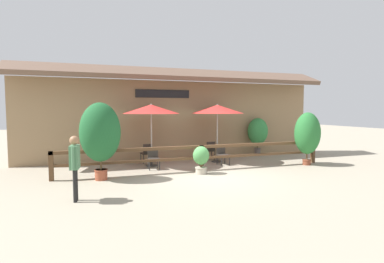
# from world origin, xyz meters

# --- Properties ---
(ground_plane) EXTENTS (60.00, 60.00, 0.00)m
(ground_plane) POSITION_xyz_m (0.00, 0.00, 0.00)
(ground_plane) COLOR #9E937F
(building_facade) EXTENTS (14.28, 1.49, 4.23)m
(building_facade) POSITION_xyz_m (-0.00, 4.10, 2.16)
(building_facade) COLOR #997A56
(building_facade) RESTS_ON ground
(patio_railing) EXTENTS (10.40, 0.14, 0.95)m
(patio_railing) POSITION_xyz_m (0.00, 1.05, 0.70)
(patio_railing) COLOR brown
(patio_railing) RESTS_ON ground
(patio_umbrella_near) EXTENTS (2.29, 2.29, 2.52)m
(patio_umbrella_near) POSITION_xyz_m (-1.58, 2.58, 2.30)
(patio_umbrella_near) COLOR #B7B2A8
(patio_umbrella_near) RESTS_ON ground
(dining_table_near) EXTENTS (0.86, 0.86, 0.71)m
(dining_table_near) POSITION_xyz_m (-1.58, 2.58, 0.57)
(dining_table_near) COLOR brown
(dining_table_near) RESTS_ON ground
(chair_near_streetside) EXTENTS (0.44, 0.44, 0.83)m
(chair_near_streetside) POSITION_xyz_m (-1.64, 1.91, 0.46)
(chair_near_streetside) COLOR #332D28
(chair_near_streetside) RESTS_ON ground
(chair_near_wallside) EXTENTS (0.48, 0.48, 0.83)m
(chair_near_wallside) POSITION_xyz_m (-1.65, 3.26, 0.46)
(chair_near_wallside) COLOR #332D28
(chair_near_wallside) RESTS_ON ground
(patio_umbrella_middle) EXTENTS (2.29, 2.29, 2.52)m
(patio_umbrella_middle) POSITION_xyz_m (1.32, 2.58, 2.30)
(patio_umbrella_middle) COLOR #B7B2A8
(patio_umbrella_middle) RESTS_ON ground
(dining_table_middle) EXTENTS (0.86, 0.86, 0.71)m
(dining_table_middle) POSITION_xyz_m (1.32, 2.58, 0.57)
(dining_table_middle) COLOR brown
(dining_table_middle) RESTS_ON ground
(chair_middle_streetside) EXTENTS (0.47, 0.47, 0.83)m
(chair_middle_streetside) POSITION_xyz_m (1.28, 1.94, 0.46)
(chair_middle_streetside) COLOR #332D28
(chair_middle_streetside) RESTS_ON ground
(chair_middle_wallside) EXTENTS (0.42, 0.42, 0.83)m
(chair_middle_wallside) POSITION_xyz_m (1.24, 3.22, 0.46)
(chair_middle_wallside) COLOR #332D28
(chair_middle_wallside) RESTS_ON ground
(potted_plant_tall_tropical) EXTENTS (1.29, 1.16, 2.51)m
(potted_plant_tall_tropical) POSITION_xyz_m (-3.62, 0.68, 1.53)
(potted_plant_tall_tropical) COLOR #9E4C33
(potted_plant_tall_tropical) RESTS_ON ground
(potted_plant_entrance_palm) EXTENTS (0.59, 0.53, 0.98)m
(potted_plant_entrance_palm) POSITION_xyz_m (-0.22, 0.51, 0.56)
(potted_plant_entrance_palm) COLOR #B7AD99
(potted_plant_entrance_palm) RESTS_ON ground
(potted_plant_broad_leaf) EXTENTS (1.07, 0.97, 2.17)m
(potted_plant_broad_leaf) POSITION_xyz_m (4.52, 0.69, 1.30)
(potted_plant_broad_leaf) COLOR brown
(potted_plant_broad_leaf) RESTS_ON ground
(potted_plant_corner_fern) EXTENTS (1.01, 0.91, 1.88)m
(potted_plant_corner_fern) POSITION_xyz_m (3.93, 3.55, 1.19)
(potted_plant_corner_fern) COLOR #564C47
(potted_plant_corner_fern) RESTS_ON ground
(pedestrian) EXTENTS (0.25, 0.57, 1.64)m
(pedestrian) POSITION_xyz_m (-4.30, -1.51, 1.05)
(pedestrian) COLOR black
(pedestrian) RESTS_ON ground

